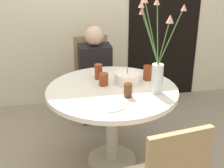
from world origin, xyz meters
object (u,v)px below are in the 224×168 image
(side_plate, at_px, (112,106))
(drink_glass_2, at_px, (128,90))
(drink_glass_1, at_px, (104,79))
(flower_vase, at_px, (157,60))
(drink_glass_3, at_px, (148,73))
(chair_near_front, at_px, (93,72))
(drink_glass_0, at_px, (98,72))
(birthday_cake, at_px, (127,78))
(person_boy, at_px, (95,78))

(side_plate, relative_size, drink_glass_2, 1.78)
(drink_glass_1, distance_m, drink_glass_2, 0.30)
(flower_vase, distance_m, drink_glass_3, 0.36)
(drink_glass_2, bearing_deg, chair_near_front, 96.80)
(drink_glass_3, bearing_deg, drink_glass_0, 166.30)
(birthday_cake, relative_size, drink_glass_2, 2.00)
(chair_near_front, relative_size, drink_glass_2, 8.41)
(chair_near_front, distance_m, flower_vase, 1.27)
(chair_near_front, bearing_deg, drink_glass_3, -67.31)
(flower_vase, xyz_separation_m, person_boy, (-0.36, 0.95, -0.50))
(flower_vase, height_order, drink_glass_3, flower_vase)
(drink_glass_3, bearing_deg, flower_vase, -94.38)
(side_plate, bearing_deg, person_boy, 88.55)
(flower_vase, bearing_deg, birthday_cake, 123.94)
(drink_glass_1, xyz_separation_m, drink_glass_2, (0.15, -0.26, 0.00))
(side_plate, height_order, drink_glass_1, drink_glass_1)
(side_plate, xyz_separation_m, drink_glass_0, (-0.01, 0.56, 0.06))
(chair_near_front, xyz_separation_m, drink_glass_0, (-0.03, -0.72, 0.27))
(drink_glass_1, bearing_deg, chair_near_front, 89.16)
(chair_near_front, height_order, birthday_cake, chair_near_front)
(drink_glass_1, bearing_deg, flower_vase, -32.72)
(chair_near_front, distance_m, drink_glass_2, 1.17)
(birthday_cake, bearing_deg, drink_glass_0, 147.77)
(drink_glass_1, bearing_deg, side_plate, -91.18)
(birthday_cake, relative_size, side_plate, 1.12)
(flower_vase, height_order, drink_glass_0, flower_vase)
(drink_glass_2, distance_m, person_boy, 1.02)
(side_plate, bearing_deg, drink_glass_3, 48.43)
(drink_glass_0, xyz_separation_m, person_boy, (0.04, 0.56, -0.28))
(chair_near_front, height_order, person_boy, person_boy)
(drink_glass_2, bearing_deg, birthday_cake, 77.92)
(person_boy, bearing_deg, side_plate, -91.45)
(drink_glass_1, xyz_separation_m, person_boy, (0.02, 0.71, -0.27))
(birthday_cake, relative_size, drink_glass_0, 1.62)
(side_plate, bearing_deg, chair_near_front, 89.05)
(drink_glass_2, height_order, person_boy, person_boy)
(chair_near_front, relative_size, birthday_cake, 4.20)
(drink_glass_0, bearing_deg, flower_vase, -44.87)
(flower_vase, relative_size, drink_glass_2, 7.07)
(chair_near_front, xyz_separation_m, drink_glass_3, (0.39, -0.82, 0.27))
(chair_near_front, relative_size, flower_vase, 1.19)
(person_boy, bearing_deg, flower_vase, -69.48)
(drink_glass_0, bearing_deg, chair_near_front, 87.26)
(chair_near_front, xyz_separation_m, flower_vase, (0.36, -1.11, 0.48))
(drink_glass_1, relative_size, drink_glass_2, 0.97)
(flower_vase, distance_m, side_plate, 0.50)
(side_plate, distance_m, drink_glass_0, 0.57)
(drink_glass_1, bearing_deg, drink_glass_2, -60.72)
(birthday_cake, height_order, drink_glass_1, birthday_cake)
(side_plate, relative_size, person_boy, 0.18)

